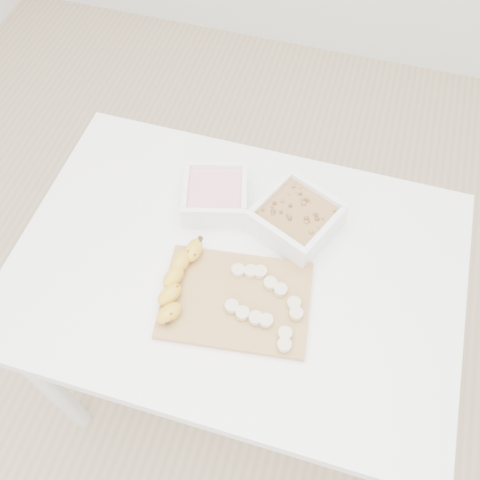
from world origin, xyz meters
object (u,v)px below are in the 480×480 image
(bowl_granola, at_px, (296,219))
(cutting_board, at_px, (236,300))
(banana, at_px, (178,282))
(table, at_px, (236,285))
(bowl_yogurt, at_px, (215,195))

(bowl_granola, distance_m, cutting_board, 0.24)
(bowl_granola, height_order, cutting_board, bowl_granola)
(banana, bearing_deg, table, 53.08)
(cutting_board, bearing_deg, bowl_yogurt, 117.11)
(table, relative_size, cutting_board, 3.20)
(bowl_yogurt, distance_m, bowl_granola, 0.20)
(bowl_yogurt, height_order, cutting_board, bowl_yogurt)
(table, distance_m, bowl_granola, 0.22)
(bowl_yogurt, bearing_deg, bowl_granola, -4.47)
(bowl_yogurt, bearing_deg, banana, -91.53)
(table, bearing_deg, cutting_board, -73.83)
(table, distance_m, bowl_yogurt, 0.22)
(banana, bearing_deg, bowl_granola, 58.94)
(cutting_board, xyz_separation_m, banana, (-0.13, -0.00, 0.03))
(cutting_board, relative_size, banana, 1.52)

